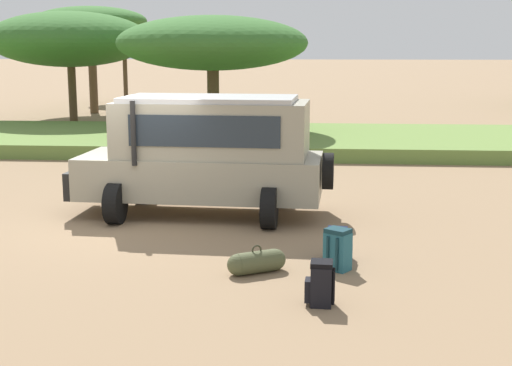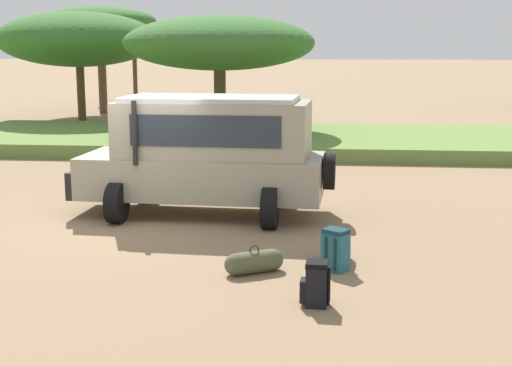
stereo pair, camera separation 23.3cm
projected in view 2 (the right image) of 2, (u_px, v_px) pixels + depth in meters
ground_plane at (138, 223)px, 14.00m from camera, size 320.00×320.00×0.00m
grass_bank at (220, 139)px, 24.77m from camera, size 120.00×7.00×0.44m
safari_vehicle at (208, 153)px, 14.52m from camera, size 5.41×2.91×2.44m
backpack_beside_front_wheel at (336, 250)px, 11.05m from camera, size 0.47×0.47×0.66m
backpack_cluster_center at (316, 284)px, 9.55m from camera, size 0.41×0.33×0.62m
backpack_near_rear_wheel at (336, 244)px, 11.62m from camera, size 0.45×0.37×0.52m
duffel_bag_low_black_case at (254, 262)px, 10.94m from camera, size 0.88×0.65×0.44m
acacia_tree_far_left at (134, 44)px, 42.57m from camera, size 4.74×4.45×4.19m
acacia_tree_left_mid at (100, 22)px, 35.82m from camera, size 5.64×5.21×5.36m
acacia_tree_centre_back at (79, 39)px, 30.13m from camera, size 6.70×7.15×4.85m
acacia_tree_right_mid at (219, 43)px, 25.10m from camera, size 6.73×6.99×4.48m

